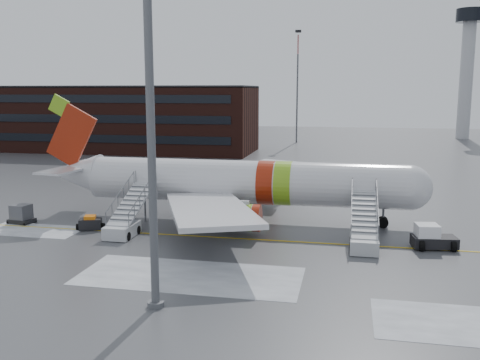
% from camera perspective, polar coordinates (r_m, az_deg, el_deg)
% --- Properties ---
extents(ground, '(260.00, 260.00, 0.00)m').
position_cam_1_polar(ground, '(42.52, 6.43, -6.22)').
color(ground, '#494C4F').
rests_on(ground, ground).
extents(airliner, '(35.03, 32.97, 11.18)m').
position_cam_1_polar(airliner, '(47.48, -0.64, -0.26)').
color(airliner, silver).
rests_on(airliner, ground).
extents(airstair_fwd, '(2.05, 7.70, 3.48)m').
position_cam_1_polar(airstair_fwd, '(40.57, 13.08, -5.63)').
color(airstair_fwd, '#B0B3B7').
rests_on(airstair_fwd, ground).
extents(airstair_aft, '(2.05, 7.70, 3.48)m').
position_cam_1_polar(airstair_aft, '(44.15, -12.10, -4.35)').
color(airstair_aft, silver).
rests_on(airstair_aft, ground).
extents(pushback_tug, '(3.36, 2.70, 1.80)m').
position_cam_1_polar(pushback_tug, '(41.99, 19.76, -5.81)').
color(pushback_tug, black).
rests_on(pushback_tug, ground).
extents(uld_container, '(2.20, 1.73, 1.65)m').
position_cam_1_polar(uld_container, '(50.62, -22.29, -3.42)').
color(uld_container, black).
rests_on(uld_container, ground).
extents(baggage_tractor, '(2.43, 1.57, 1.20)m').
position_cam_1_polar(baggage_tractor, '(46.45, -15.67, -4.51)').
color(baggage_tractor, black).
rests_on(baggage_tractor, ground).
extents(light_mast_near, '(1.20, 1.20, 24.98)m').
position_cam_1_polar(light_mast_near, '(27.67, -9.68, 12.36)').
color(light_mast_near, '#595B60').
rests_on(light_mast_near, ground).
extents(terminal_building, '(62.00, 16.11, 12.30)m').
position_cam_1_polar(terminal_building, '(107.48, -15.37, 6.40)').
color(terminal_building, '#3F1E16').
rests_on(terminal_building, ground).
extents(control_tower, '(6.40, 6.40, 30.00)m').
position_cam_1_polar(control_tower, '(138.51, 23.10, 11.83)').
color(control_tower, '#B2B5BA').
rests_on(control_tower, ground).
extents(light_mast_far_n, '(1.20, 1.20, 24.25)m').
position_cam_1_polar(light_mast_far_n, '(119.35, 6.15, 10.64)').
color(light_mast_far_n, '#595B60').
rests_on(light_mast_far_n, ground).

